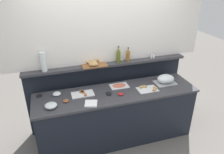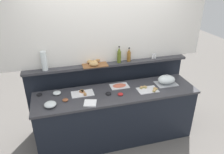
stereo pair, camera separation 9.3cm
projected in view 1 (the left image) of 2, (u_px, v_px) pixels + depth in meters
The scene contains 21 objects.
ground_plane at pixel (107, 117), 4.21m from camera, with size 12.00×12.00×0.00m, color slate.
buffet_counter at pixel (116, 116), 3.49m from camera, with size 2.50×0.66×0.89m.
back_ledge_unit at pixel (108, 91), 3.85m from camera, with size 2.73×0.22×1.20m.
upper_wall_panel at pixel (107, 19), 3.30m from camera, with size 3.33×0.08×1.40m, color white.
sandwich_platter_rear at pixel (83, 94), 3.23m from camera, with size 0.33×0.20×0.04m.
sandwich_platter_front at pixel (148, 89), 3.36m from camera, with size 0.31×0.22×0.04m.
cold_cuts_platter at pixel (119, 86), 3.46m from camera, with size 0.29×0.19×0.02m.
serving_cloche at pixel (166, 79), 3.52m from camera, with size 0.34×0.24×0.17m.
glass_bowl_large at pixel (57, 94), 3.20m from camera, with size 0.12×0.12×0.05m.
glass_bowl_medium at pixel (51, 106), 2.91m from camera, with size 0.17×0.17×0.07m.
condiment_bowl_dark at pixel (109, 93), 3.23m from camera, with size 0.09×0.09×0.03m, color black.
condiment_bowl_red at pixel (39, 96), 3.17m from camera, with size 0.08×0.08×0.03m, color black.
condiment_bowl_cream at pixel (66, 101), 3.05m from camera, with size 0.09×0.09×0.03m, color brown.
condiment_bowl_teal at pixel (121, 94), 3.22m from camera, with size 0.08×0.08×0.03m, color red.
napkin_stack at pixel (91, 104), 2.99m from camera, with size 0.17×0.17×0.02m, color white.
vinegar_bottle_amber at pixel (128, 55), 3.58m from camera, with size 0.06×0.06×0.24m.
olive_oil_bottle at pixel (118, 55), 3.51m from camera, with size 0.06×0.06×0.28m.
salt_shaker at pixel (152, 56), 3.71m from camera, with size 0.03×0.03×0.09m.
pepper_shaker at pixel (154, 56), 3.73m from camera, with size 0.03×0.03×0.09m.
bread_basket at pixel (94, 63), 3.45m from camera, with size 0.40×0.29×0.08m.
water_carafe at pixel (43, 62), 3.20m from camera, with size 0.09×0.09×0.30m, color silver.
Camera 1 is at (-0.91, -2.70, 2.56)m, focal length 34.60 mm.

